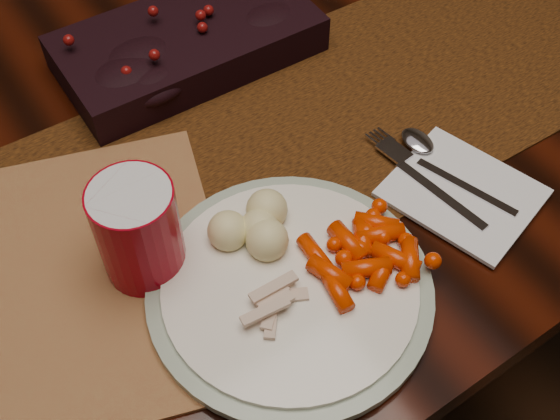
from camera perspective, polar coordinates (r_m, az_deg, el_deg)
floor at (r=1.53m, az=-4.77°, el=-11.69°), size 5.00×5.00×0.00m
dining_table at (r=1.21m, az=-5.94°, el=-3.84°), size 1.80×1.00×0.75m
table_runner at (r=0.85m, az=-0.36°, el=5.47°), size 1.68×0.39×0.00m
centerpiece at (r=0.95m, az=-7.55°, el=13.68°), size 0.34×0.18×0.07m
dinner_plate at (r=0.71m, az=0.81°, el=-6.33°), size 0.38×0.38×0.02m
baby_carrots at (r=0.72m, az=6.50°, el=-3.89°), size 0.12×0.10×0.02m
mashed_potatoes at (r=0.72m, az=-2.15°, el=-1.07°), size 0.09×0.08×0.05m
turkey_shreds at (r=0.69m, az=-0.82°, el=-7.42°), size 0.07×0.06×0.02m
napkin at (r=0.82m, az=14.62°, el=1.37°), size 0.17×0.19×0.01m
fork at (r=0.81m, az=11.98°, el=2.15°), size 0.04×0.16×0.00m
spoon at (r=0.83m, az=13.67°, el=2.99°), size 0.08×0.16×0.00m
red_cup at (r=0.71m, az=-11.44°, el=-1.68°), size 0.10×0.10×0.12m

